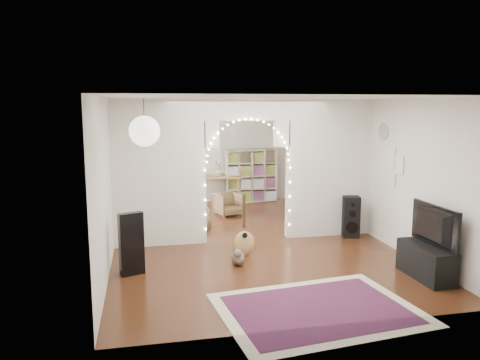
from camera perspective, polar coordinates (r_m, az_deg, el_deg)
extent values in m
plane|color=black|center=(9.19, 0.83, -7.22)|extent=(7.50, 7.50, 0.00)
cube|color=white|center=(8.82, 0.87, 9.86)|extent=(5.00, 7.50, 0.02)
cube|color=silver|center=(12.56, -2.89, 3.46)|extent=(5.00, 0.02, 2.70)
cube|color=silver|center=(5.37, 9.63, -4.31)|extent=(5.00, 0.02, 2.70)
cube|color=silver|center=(8.71, -15.42, 0.64)|extent=(0.02, 7.50, 2.70)
cube|color=silver|center=(9.75, 15.34, 1.52)|extent=(0.02, 7.50, 2.70)
cube|color=silver|center=(8.70, -9.82, 0.82)|extent=(1.70, 0.20, 2.70)
cube|color=silver|center=(9.40, 10.71, 1.41)|extent=(1.70, 0.20, 2.70)
cube|color=silver|center=(8.82, 0.86, 8.56)|extent=(1.60, 0.20, 0.40)
cube|color=white|center=(10.48, -14.69, 2.87)|extent=(0.04, 1.20, 1.40)
cylinder|color=white|center=(9.15, 17.13, 5.68)|extent=(0.03, 0.31, 0.31)
sphere|color=white|center=(6.21, -11.57, 5.85)|extent=(0.40, 0.40, 0.40)
cube|color=maroon|center=(6.26, 9.50, -15.31)|extent=(2.68, 2.13, 0.02)
cube|color=black|center=(7.39, -13.10, -7.60)|extent=(0.39, 0.25, 0.98)
ellipsoid|color=#B68B49|center=(8.09, 0.49, -6.65)|extent=(0.39, 0.19, 0.44)
cube|color=black|center=(8.00, 0.49, -4.10)|extent=(0.05, 0.03, 0.51)
cube|color=black|center=(7.94, 0.49, -2.16)|extent=(0.06, 0.04, 0.11)
ellipsoid|color=brown|center=(7.75, -0.24, -9.45)|extent=(0.29, 0.37, 0.24)
sphere|color=brown|center=(7.58, -0.31, -8.94)|extent=(0.17, 0.17, 0.14)
cone|color=brown|center=(7.55, -0.57, -8.46)|extent=(0.04, 0.04, 0.05)
cone|color=brown|center=(7.57, -0.05, -8.43)|extent=(0.04, 0.04, 0.05)
cylinder|color=brown|center=(7.94, -0.16, -9.58)|extent=(0.09, 0.22, 0.07)
cube|color=black|center=(9.51, 13.37, -4.38)|extent=(0.37, 0.34, 0.81)
cylinder|color=black|center=(9.42, 13.50, -5.65)|extent=(0.23, 0.07, 0.24)
cylinder|color=black|center=(9.35, 13.56, -4.04)|extent=(0.13, 0.05, 0.13)
cylinder|color=black|center=(9.31, 13.61, -2.95)|extent=(0.08, 0.04, 0.07)
cube|color=black|center=(7.68, 21.74, -9.25)|extent=(0.42, 1.01, 0.50)
imported|color=black|center=(7.53, 21.99, -5.20)|extent=(0.16, 1.08, 0.62)
cube|color=tan|center=(12.57, 1.37, 0.54)|extent=(1.42, 0.64, 1.42)
cube|color=brown|center=(12.40, -2.61, 0.50)|extent=(1.32, 0.99, 0.05)
cylinder|color=brown|center=(12.16, -5.06, -1.50)|extent=(0.05, 0.05, 0.70)
cylinder|color=brown|center=(12.15, -0.15, -1.47)|extent=(0.05, 0.05, 0.70)
cylinder|color=brown|center=(12.79, -4.92, -0.97)|extent=(0.05, 0.05, 0.70)
cylinder|color=brown|center=(12.78, -0.26, -0.94)|extent=(0.05, 0.05, 0.70)
imported|color=silver|center=(12.38, -2.62, 1.05)|extent=(0.21, 0.21, 0.19)
imported|color=brown|center=(9.93, -5.13, -4.72)|extent=(0.49, 0.50, 0.43)
imported|color=brown|center=(11.07, -1.44, -2.98)|extent=(0.72, 0.73, 0.53)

